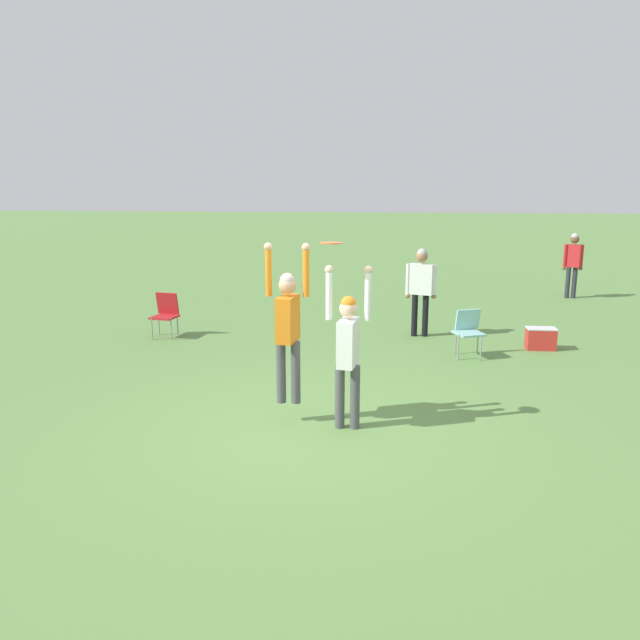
{
  "coord_description": "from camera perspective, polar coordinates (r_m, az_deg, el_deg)",
  "views": [
    {
      "loc": [
        0.88,
        -7.23,
        3.0
      ],
      "look_at": [
        0.11,
        0.5,
        1.3
      ],
      "focal_mm": 35.0,
      "sensor_mm": 36.0,
      "label": 1
    }
  ],
  "objects": [
    {
      "name": "ground_plane",
      "position": [
        7.88,
        -1.18,
        -10.05
      ],
      "size": [
        120.0,
        120.0,
        0.0
      ],
      "primitive_type": "plane",
      "color": "#608C47"
    },
    {
      "name": "person_jumping",
      "position": [
        7.76,
        -2.96,
        -0.04
      ],
      "size": [
        0.57,
        0.44,
        2.04
      ],
      "rotation": [
        0.0,
        0.0,
        1.41
      ],
      "color": "#4C4C51",
      "rests_on": "ground_plane"
    },
    {
      "name": "person_defending",
      "position": [
        7.62,
        2.57,
        -2.24
      ],
      "size": [
        0.57,
        0.45,
        2.05
      ],
      "rotation": [
        0.0,
        0.0,
        -1.73
      ],
      "color": "#4C4C51",
      "rests_on": "ground_plane"
    },
    {
      "name": "frisbee",
      "position": [
        7.31,
        1.02,
        7.06
      ],
      "size": [
        0.26,
        0.26,
        0.02
      ],
      "color": "#E04C23"
    },
    {
      "name": "camping_chair_1",
      "position": [
        11.3,
        13.4,
        -0.74
      ],
      "size": [
        0.59,
        0.63,
        0.83
      ],
      "rotation": [
        0.0,
        0.0,
        3.51
      ],
      "color": "gray",
      "rests_on": "ground_plane"
    },
    {
      "name": "camping_chair_2",
      "position": [
        12.8,
        -13.92,
        0.78
      ],
      "size": [
        0.53,
        0.57,
        0.87
      ],
      "rotation": [
        0.0,
        0.0,
        2.96
      ],
      "color": "gray",
      "rests_on": "ground_plane"
    },
    {
      "name": "person_spectator_near",
      "position": [
        12.51,
        9.22,
        3.32
      ],
      "size": [
        0.63,
        0.33,
        1.76
      ],
      "rotation": [
        0.0,
        0.0,
        -0.31
      ],
      "color": "black",
      "rests_on": "ground_plane"
    },
    {
      "name": "person_spectator_far",
      "position": [
        17.89,
        22.13,
        5.16
      ],
      "size": [
        0.53,
        0.37,
        1.73
      ],
      "rotation": [
        0.0,
        0.0,
        -0.54
      ],
      "color": "#2D2D38",
      "rests_on": "ground_plane"
    },
    {
      "name": "cooler_box",
      "position": [
        12.21,
        19.53,
        -1.61
      ],
      "size": [
        0.53,
        0.3,
        0.41
      ],
      "color": "red",
      "rests_on": "ground_plane"
    }
  ]
}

